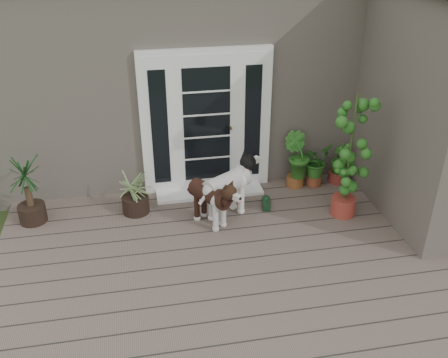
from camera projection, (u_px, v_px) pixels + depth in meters
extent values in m
cube|color=#6B5B4C|center=(253.00, 279.00, 5.88)|extent=(6.20, 4.60, 0.12)
cube|color=#665E54|center=(199.00, 61.00, 8.85)|extent=(7.40, 4.00, 3.10)
cube|color=white|center=(206.00, 122.00, 7.21)|extent=(1.90, 0.14, 2.15)
cube|color=white|center=(210.00, 192.00, 7.54)|extent=(1.60, 0.40, 0.05)
imported|color=#214E16|center=(315.00, 167.00, 7.65)|extent=(0.66, 0.66, 0.59)
imported|color=#24601B|center=(296.00, 167.00, 7.61)|extent=(0.61, 0.61, 0.65)
imported|color=#215E1A|center=(339.00, 167.00, 7.76)|extent=(0.33, 0.33, 0.50)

